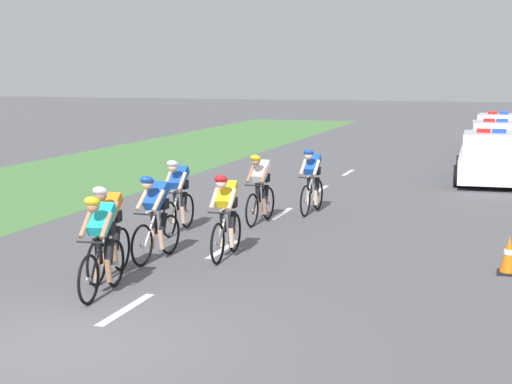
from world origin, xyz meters
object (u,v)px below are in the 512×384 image
(cyclist_third, at_px, (155,216))
(cyclist_sixth, at_px, (260,187))
(cyclist_fourth, at_px, (226,215))
(cyclist_fifth, at_px, (178,195))
(cyclist_seventh, at_px, (312,180))
(police_car_second, at_px, (494,144))
(cyclist_second, at_px, (108,230))
(police_car_third, at_px, (497,133))
(police_car_nearest, at_px, (490,159))
(cyclist_lead, at_px, (101,243))
(traffic_cone_near, at_px, (509,255))

(cyclist_third, bearing_deg, cyclist_sixth, 79.60)
(cyclist_fourth, bearing_deg, cyclist_fifth, 132.51)
(cyclist_fifth, relative_size, cyclist_seventh, 1.00)
(cyclist_fourth, height_order, police_car_second, police_car_second)
(cyclist_second, xyz_separation_m, police_car_second, (5.47, 18.81, -0.11))
(cyclist_second, height_order, cyclist_fourth, same)
(cyclist_second, bearing_deg, police_car_third, 77.23)
(cyclist_sixth, bearing_deg, police_car_third, 76.42)
(police_car_nearest, bearing_deg, cyclist_seventh, -119.29)
(cyclist_fourth, bearing_deg, cyclist_lead, -108.61)
(police_car_nearest, height_order, traffic_cone_near, police_car_nearest)
(cyclist_third, bearing_deg, cyclist_fourth, 24.63)
(cyclist_fifth, xyz_separation_m, police_car_third, (5.86, 20.42, -0.11))
(cyclist_second, bearing_deg, cyclist_lead, -68.18)
(police_car_third, xyz_separation_m, traffic_cone_near, (0.63, -21.94, -0.37))
(cyclist_lead, distance_m, cyclist_sixth, 6.19)
(cyclist_lead, distance_m, cyclist_fourth, 2.96)
(cyclist_fifth, bearing_deg, police_car_nearest, 59.16)
(cyclist_seventh, relative_size, police_car_second, 0.38)
(cyclist_fifth, relative_size, police_car_second, 0.38)
(police_car_nearest, distance_m, police_car_third, 10.61)
(cyclist_lead, height_order, traffic_cone_near, cyclist_lead)
(cyclist_third, height_order, traffic_cone_near, cyclist_third)
(cyclist_fifth, height_order, police_car_second, police_car_second)
(cyclist_fourth, relative_size, traffic_cone_near, 2.69)
(cyclist_sixth, relative_size, traffic_cone_near, 2.69)
(cyclist_lead, height_order, cyclist_fifth, same)
(cyclist_third, distance_m, traffic_cone_near, 5.98)
(cyclist_lead, height_order, cyclist_second, same)
(cyclist_third, relative_size, cyclist_seventh, 1.00)
(cyclist_lead, distance_m, police_car_second, 20.39)
(police_car_nearest, distance_m, police_car_second, 5.27)
(cyclist_lead, xyz_separation_m, police_car_nearest, (5.10, 14.47, -0.11))
(cyclist_third, relative_size, cyclist_fourth, 1.00)
(cyclist_sixth, xyz_separation_m, traffic_cone_near, (5.20, -3.03, -0.48))
(cyclist_fifth, xyz_separation_m, cyclist_sixth, (1.29, 1.50, 0.00))
(police_car_second, bearing_deg, cyclist_sixth, -108.60)
(cyclist_lead, relative_size, cyclist_second, 1.00)
(police_car_second, bearing_deg, cyclist_fourth, -103.80)
(cyclist_third, distance_m, cyclist_seventh, 5.62)
(cyclist_fourth, bearing_deg, cyclist_third, -155.37)
(cyclist_sixth, height_order, police_car_nearest, police_car_nearest)
(cyclist_lead, xyz_separation_m, police_car_second, (5.10, 19.74, -0.11))
(cyclist_fifth, bearing_deg, cyclist_second, -84.15)
(cyclist_lead, relative_size, police_car_nearest, 0.39)
(cyclist_fifth, bearing_deg, cyclist_sixth, 49.35)
(cyclist_second, bearing_deg, cyclist_sixth, 80.19)
(cyclist_third, xyz_separation_m, cyclist_seventh, (1.48, 5.42, 0.00))
(cyclist_fifth, bearing_deg, cyclist_fourth, -47.49)
(cyclist_fifth, distance_m, police_car_nearest, 11.43)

